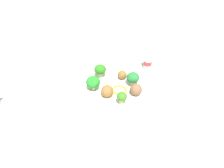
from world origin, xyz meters
name	(u,v)px	position (x,y,z in m)	size (l,w,h in m)	color
ground_plane	(112,91)	(0.00, 0.00, 0.00)	(4.00, 4.00, 0.00)	#B2B2AD
plate	(112,90)	(0.00, 0.00, 0.01)	(0.28, 0.28, 0.02)	white
broccoli_floret_back_left	(93,82)	(0.06, -0.03, 0.05)	(0.05, 0.05, 0.06)	#AAD082
broccoli_floret_near_rim	(122,97)	(0.02, 0.09, 0.05)	(0.04, 0.04, 0.05)	#A7BD74
broccoli_floret_front_left	(133,78)	(-0.08, 0.03, 0.05)	(0.05, 0.05, 0.06)	#93BD81
broccoli_floret_mid_right	(101,69)	(0.00, -0.09, 0.05)	(0.05, 0.05, 0.06)	#9AC16F
meatball_far_rim	(136,90)	(-0.05, 0.08, 0.04)	(0.05, 0.05, 0.05)	brown
meatball_center	(122,75)	(-0.07, -0.03, 0.03)	(0.04, 0.04, 0.04)	brown
meatball_mid_left	(107,91)	(0.04, 0.03, 0.04)	(0.05, 0.05, 0.05)	brown
pepper_ring_far_rim	(119,90)	(-0.01, 0.03, 0.02)	(0.06, 0.06, 0.01)	yellow
napkin	(41,112)	(0.27, -0.04, 0.00)	(0.17, 0.12, 0.01)	white
fork	(41,115)	(0.28, -0.02, 0.01)	(0.12, 0.02, 0.01)	silver
knife	(37,109)	(0.28, -0.05, 0.01)	(0.15, 0.02, 0.01)	silver
yogurt_bottle	(148,62)	(-0.21, -0.05, 0.03)	(0.04, 0.04, 0.08)	white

